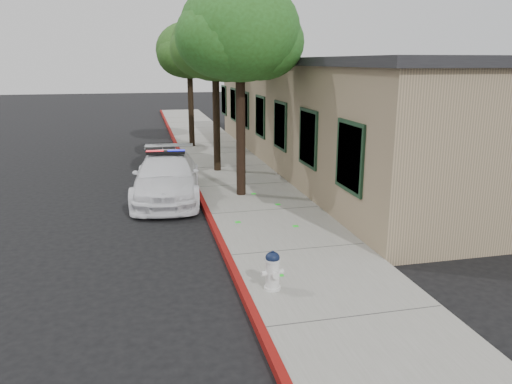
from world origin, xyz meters
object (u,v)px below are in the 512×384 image
at_px(clapboard_building, 351,113).
at_px(street_tree_mid, 215,48).
at_px(police_car, 167,177).
at_px(fire_hydrant, 273,270).
at_px(street_tree_near, 240,35).
at_px(street_tree_far, 190,53).

height_order(clapboard_building, street_tree_mid, street_tree_mid).
relative_size(police_car, street_tree_mid, 0.84).
relative_size(fire_hydrant, street_tree_mid, 0.12).
relative_size(clapboard_building, police_car, 4.20).
bearing_deg(street_tree_near, police_car, 166.00).
height_order(police_car, fire_hydrant, police_car).
bearing_deg(clapboard_building, street_tree_far, 138.52).
xyz_separation_m(street_tree_near, street_tree_mid, (-0.17, 3.69, -0.25)).
relative_size(street_tree_mid, street_tree_far, 1.02).
bearing_deg(street_tree_near, fire_hydrant, -96.56).
distance_m(clapboard_building, street_tree_far, 8.19).
distance_m(police_car, fire_hydrant, 7.25).
bearing_deg(fire_hydrant, street_tree_far, 84.30).
distance_m(fire_hydrant, street_tree_near, 7.88).
relative_size(street_tree_near, street_tree_mid, 1.07).
distance_m(street_tree_near, street_tree_far, 9.43).
xyz_separation_m(clapboard_building, fire_hydrant, (-6.12, -10.76, -1.61)).
distance_m(fire_hydrant, street_tree_mid, 11.03).
bearing_deg(street_tree_far, street_tree_near, -86.92).
relative_size(clapboard_building, street_tree_mid, 3.54).
distance_m(police_car, street_tree_mid, 5.41).
bearing_deg(clapboard_building, fire_hydrant, -119.64).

